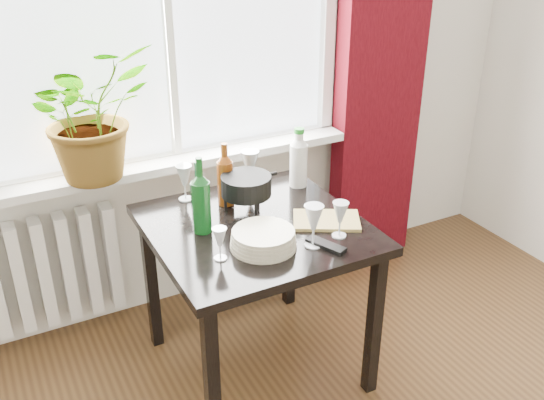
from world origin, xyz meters
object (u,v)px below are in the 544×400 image
table (256,244)px  cutting_board (326,220)px  radiator (32,276)px  tv_remote (326,245)px  bottle_amber (225,173)px  plate_stack (263,239)px  wineglass_front_left (220,243)px  wineglass_far_right (340,219)px  fondue_pot (246,194)px  wine_bottle_right (201,195)px  wineglass_back_center (250,170)px  cleaning_bottle (299,157)px  wine_bottle_left (199,196)px  wineglass_front_right (314,226)px  potted_plant (90,113)px  wineglass_back_left (185,182)px

table → cutting_board: size_ratio=3.12×
radiator → tv_remote: size_ratio=4.90×
bottle_amber → table: bearing=-82.5°
plate_stack → wineglass_front_left: bearing=-179.2°
wineglass_far_right → fondue_pot: fondue_pot is taller
wine_bottle_right → wineglass_back_center: size_ratio=1.60×
bottle_amber → cleaning_bottle: 0.37m
fondue_pot → plate_stack: bearing=-103.3°
table → wine_bottle_right: size_ratio=2.64×
wineglass_far_right → cutting_board: wineglass_far_right is taller
wine_bottle_left → wineglass_back_center: 0.40m
cutting_board → radiator: bearing=146.4°
bottle_amber → wineglass_front_left: bearing=-116.3°
radiator → wine_bottle_right: bearing=-42.1°
cleaning_bottle → plate_stack: cleaning_bottle is taller
radiator → table: 1.09m
wine_bottle_left → cleaning_bottle: (0.55, 0.17, -0.00)m
radiator → tv_remote: tv_remote is taller
radiator → table: table is taller
wineglass_far_right → wineglass_front_left: wineglass_far_right is taller
radiator → wineglass_front_right: bearing=-42.3°
bottle_amber → cutting_board: bottle_amber is taller
bottle_amber → fondue_pot: size_ratio=1.18×
wineglass_back_center → wineglass_front_left: bearing=-126.5°
potted_plant → wineglass_front_right: 1.06m
bottle_amber → cleaning_bottle: bearing=2.7°
potted_plant → wine_bottle_right: (0.29, -0.49, -0.23)m
potted_plant → wineglass_front_left: size_ratio=4.39×
wineglass_back_left → wineglass_front_left: size_ratio=1.27×
potted_plant → wine_bottle_left: size_ratio=1.98×
wineglass_front_left → tv_remote: bearing=-15.7°
wineglass_back_left → table: bearing=-63.7°
radiator → cleaning_bottle: cleaning_bottle is taller
potted_plant → wineglass_back_center: (0.62, -0.24, -0.29)m
table → bottle_amber: size_ratio=2.93×
table → wineglass_far_right: bearing=-43.5°
bottle_amber → cutting_board: size_ratio=1.07×
fondue_pot → table: bearing=-98.1°
potted_plant → fondue_pot: size_ratio=2.36×
wine_bottle_right → wineglass_front_left: 0.25m
wineglass_back_center → plate_stack: wineglass_back_center is taller
wine_bottle_right → cleaning_bottle: (0.56, 0.20, -0.02)m
wineglass_back_left → tv_remote: size_ratio=1.03×
bottle_amber → wineglass_front_left: size_ratio=2.20×
cleaning_bottle → cutting_board: cleaning_bottle is taller
potted_plant → wineglass_back_center: bearing=-21.3°
table → fondue_pot: fondue_pot is taller
tv_remote → wine_bottle_right: bearing=114.5°
radiator → cutting_board: 1.39m
potted_plant → wineglass_back_left: size_ratio=3.44×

